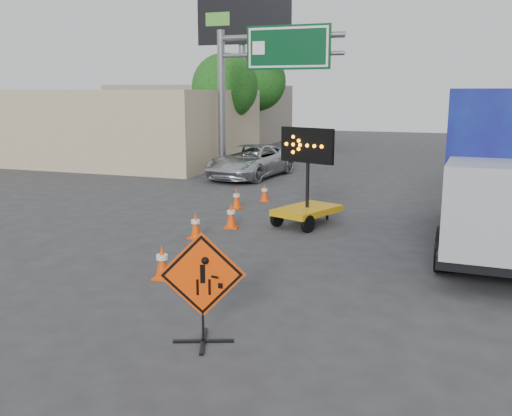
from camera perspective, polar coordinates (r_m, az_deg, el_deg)
The scene contains 16 objects.
ground at distance 10.13m, azimuth -9.69°, elevation -11.29°, with size 100.00×100.00×0.00m, color #2D2D30.
storefront_left_near at distance 33.79m, azimuth -13.95°, elevation 7.99°, with size 14.00×10.00×4.00m, color #C1AF8C.
storefront_left_far at distance 46.49m, azimuth -5.33°, elevation 9.40°, with size 12.00×10.00×4.40m, color #A39788.
highway_gantry at distance 27.61m, azimuth 0.52°, elevation 13.97°, with size 6.18×0.38×6.90m.
billboard at distance 36.53m, azimuth -1.24°, elevation 16.97°, with size 6.10×0.54×9.85m.
tree_left_near at distance 32.65m, azimuth -3.13°, elevation 11.99°, with size 3.71×3.71×6.03m.
tree_left_far at distance 40.47m, azimuth 0.04°, elevation 12.53°, with size 4.10×4.10×6.66m.
construction_sign at distance 8.98m, azimuth -5.40°, elevation -7.71°, with size 1.28×0.92×1.80m.
arrow_board at distance 16.92m, azimuth 5.13°, elevation 0.41°, with size 1.88×2.34×2.89m.
pickup_truck at distance 26.43m, azimuth -0.61°, elevation 4.69°, with size 2.47×5.37×1.49m, color #B8BBC0.
box_truck at distance 15.73m, azimuth 23.53°, elevation 2.91°, with size 2.91×8.44×3.97m.
cone_a at distance 12.27m, azimuth -9.37°, elevation -5.32°, with size 0.43×0.43×0.75m.
cone_b at distance 15.50m, azimuth -6.06°, elevation -1.71°, with size 0.41×0.41×0.73m.
cone_c at distance 16.59m, azimuth -2.51°, elevation -0.74°, with size 0.44×0.44×0.75m.
cone_d at distance 19.40m, azimuth -1.96°, elevation 0.99°, with size 0.40×0.40×0.70m.
cone_e at distance 20.64m, azimuth 0.86°, elevation 1.58°, with size 0.40×0.40×0.66m.
Camera 1 is at (4.69, -8.08, 3.90)m, focal length 40.00 mm.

